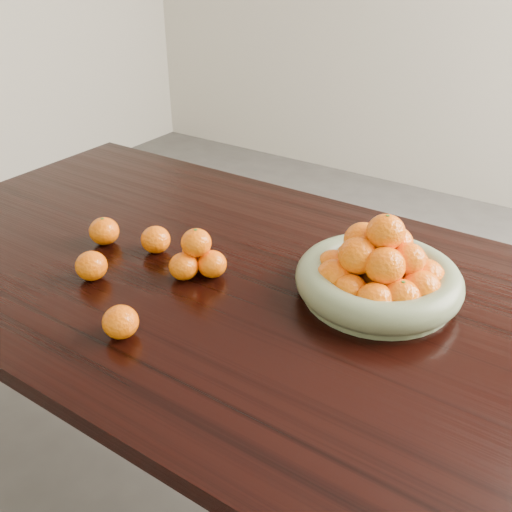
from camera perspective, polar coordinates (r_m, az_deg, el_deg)
The scene contains 8 objects.
ground at distance 1.80m, azimuth 0.25°, elevation -23.23°, with size 5.00×5.00×0.00m, color #54524F.
dining_table at distance 1.33m, azimuth 0.31°, elevation -5.92°, with size 2.00×1.00×0.75m.
fruit_bowl at distance 1.24m, azimuth 12.20°, elevation -1.84°, with size 0.35×0.35×0.19m.
orange_pyramid at distance 1.30m, azimuth -5.91°, elevation -0.02°, with size 0.13×0.13×0.11m.
loose_orange_0 at distance 1.47m, azimuth -14.95°, elevation 2.42°, with size 0.07×0.07×0.07m, color orange.
loose_orange_1 at distance 1.33m, azimuth -16.13°, elevation -0.95°, with size 0.07×0.07×0.07m, color orange.
loose_orange_2 at distance 1.13m, azimuth -13.39°, elevation -6.43°, with size 0.07×0.07×0.07m, color orange.
loose_orange_3 at distance 1.41m, azimuth -10.00°, elevation 1.63°, with size 0.07×0.07×0.07m, color orange.
Camera 1 is at (0.59, -0.90, 1.44)m, focal length 40.00 mm.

